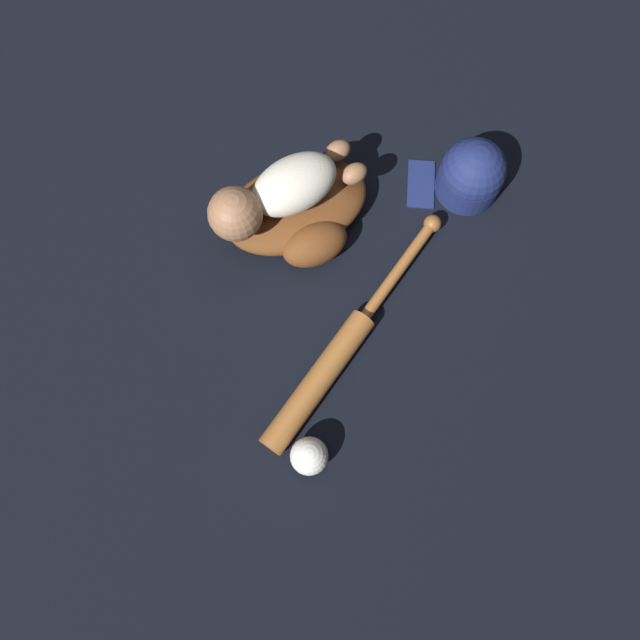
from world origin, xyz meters
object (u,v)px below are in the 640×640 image
Objects in this scene: baseball_glove at (299,212)px; baseball_cap at (471,174)px; baseball at (309,456)px; baseball_bat at (336,357)px; baby_figure at (276,193)px.

baseball_cap reaches higher than baseball_glove.
baseball_cap reaches higher than baseball.
baseball is (0.09, 0.49, -0.01)m from baseball_glove.
baseball is at bearing 61.80° from baseball_bat.
baby_figure is at bearing -95.82° from baseball.
baseball_glove is 4.81× the size of baseball.
baseball_glove is 1.03× the size of baby_figure.
baby_figure reaches higher than baseball_bat.
baseball_cap is at bearing -133.60° from baseball.
baseball_bat is 6.49× the size of baseball.
baseball is at bearing 84.18° from baby_figure.
baseball_cap is (-0.37, 0.00, 0.01)m from baseball_glove.
baseball is (0.05, 0.49, -0.10)m from baby_figure.
baseball_glove is 0.37m from baseball_cap.
baseball_glove is at bearing -0.78° from baseball_cap.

